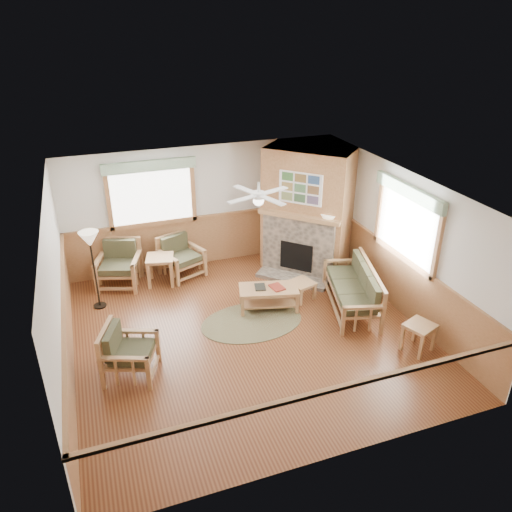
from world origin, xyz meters
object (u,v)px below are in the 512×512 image
object	(u,v)px
end_table_sofa	(418,337)
end_table_chairs	(161,270)
armchair_left	(130,352)
floor_lamp_left	(94,270)
armchair_back_right	(182,257)
footstool	(301,290)
sofa	(352,289)
armchair_back_left	(119,265)
floor_lamp_right	(327,247)
coffee_table	(269,298)

from	to	relation	value
end_table_sofa	end_table_chairs	bearing A→B (deg)	134.28
armchair_left	floor_lamp_left	bearing A→B (deg)	29.78
armchair_back_right	footstool	xyz separation A→B (m)	(2.03, -1.79, -0.24)
sofa	end_table_chairs	xyz separation A→B (m)	(-3.28, 2.22, -0.12)
armchair_left	end_table_chairs	size ratio (longest dim) A/B	1.40
armchair_back_left	sofa	bearing A→B (deg)	-12.00
armchair_back_left	end_table_chairs	distance (m)	0.87
armchair_back_right	armchair_left	xyz separation A→B (m)	(-1.45, -3.00, -0.00)
sofa	floor_lamp_left	bearing A→B (deg)	-93.88
sofa	footstool	world-z (taller)	sofa
end_table_sofa	floor_lamp_left	world-z (taller)	floor_lamp_left
end_table_chairs	floor_lamp_left	distance (m)	1.49
armchair_back_right	footstool	world-z (taller)	armchair_back_right
floor_lamp_right	coffee_table	bearing A→B (deg)	-155.96
end_table_chairs	footstool	bearing A→B (deg)	-32.17
coffee_table	footstool	size ratio (longest dim) A/B	2.53
sofa	end_table_chairs	bearing A→B (deg)	-107.66
end_table_chairs	end_table_sofa	distance (m)	5.28
sofa	floor_lamp_right	distance (m)	1.27
armchair_back_left	floor_lamp_right	world-z (taller)	floor_lamp_right
coffee_table	end_table_sofa	size ratio (longest dim) A/B	2.19
end_table_sofa	armchair_back_left	bearing A→B (deg)	138.56
armchair_left	floor_lamp_right	distance (m)	4.69
armchair_left	floor_lamp_right	bearing A→B (deg)	-46.19
armchair_back_left	end_table_sofa	size ratio (longest dim) A/B	1.83
sofa	end_table_sofa	distance (m)	1.62
end_table_sofa	floor_lamp_left	bearing A→B (deg)	146.88
armchair_left	armchair_back_right	bearing A→B (deg)	-4.78
sofa	coffee_table	size ratio (longest dim) A/B	1.67
coffee_table	floor_lamp_left	xyz separation A→B (m)	(-3.09, 1.17, 0.58)
end_table_chairs	footstool	xyz separation A→B (m)	(2.52, -1.59, -0.12)
armchair_left	end_table_chairs	xyz separation A→B (m)	(0.96, 2.80, -0.12)
armchair_back_left	end_table_sofa	bearing A→B (deg)	-22.89
armchair_back_left	floor_lamp_left	distance (m)	0.93
end_table_chairs	armchair_back_left	bearing A→B (deg)	166.09
armchair_left	footstool	size ratio (longest dim) A/B	1.96
floor_lamp_right	armchair_left	bearing A→B (deg)	-157.24
coffee_table	sofa	bearing A→B (deg)	-4.94
end_table_sofa	footstool	xyz separation A→B (m)	(-1.17, 2.20, -0.06)
armchair_back_left	armchair_left	bearing A→B (deg)	-73.95
footstool	sofa	bearing A→B (deg)	-39.85
sofa	end_table_chairs	distance (m)	3.96
coffee_table	floor_lamp_right	distance (m)	1.80
armchair_back_left	armchair_back_right	size ratio (longest dim) A/B	1.07
armchair_left	floor_lamp_left	world-z (taller)	floor_lamp_left
footstool	end_table_chairs	bearing A→B (deg)	147.83
end_table_chairs	end_table_sofa	size ratio (longest dim) A/B	1.21
floor_lamp_right	end_table_chairs	bearing A→B (deg)	163.58
armchair_back_right	floor_lamp_right	size ratio (longest dim) A/B	0.58
sofa	armchair_back_right	world-z (taller)	armchair_back_right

